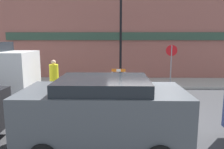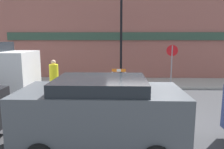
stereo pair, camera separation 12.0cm
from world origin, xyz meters
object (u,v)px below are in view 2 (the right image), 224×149
streetlamp_post (121,20)px  stop_sign (172,59)px  parked_car_1 (101,110)px  person_worker (54,79)px

streetlamp_post → stop_sign: size_ratio=2.49×
streetlamp_post → parked_car_1: 7.67m
person_worker → parked_car_1: person_worker is taller
streetlamp_post → parked_car_1: bearing=-94.2°
stop_sign → parked_car_1: 7.63m
streetlamp_post → stop_sign: bearing=-6.6°
person_worker → parked_car_1: (2.36, -4.14, 0.04)m
stop_sign → parked_car_1: (-3.26, -6.87, -0.60)m
person_worker → parked_car_1: 4.77m
person_worker → streetlamp_post: bearing=35.6°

